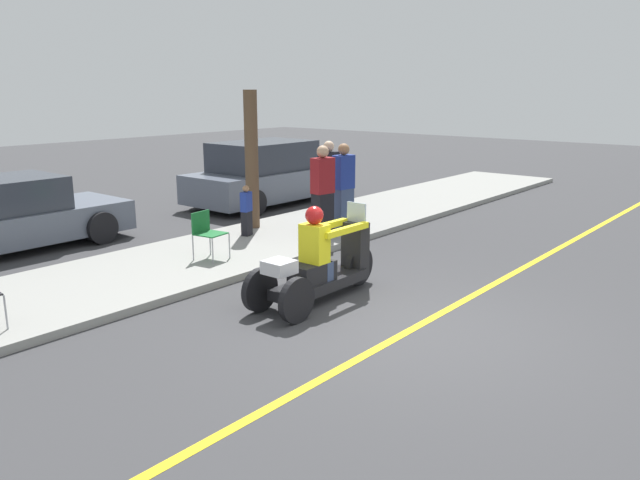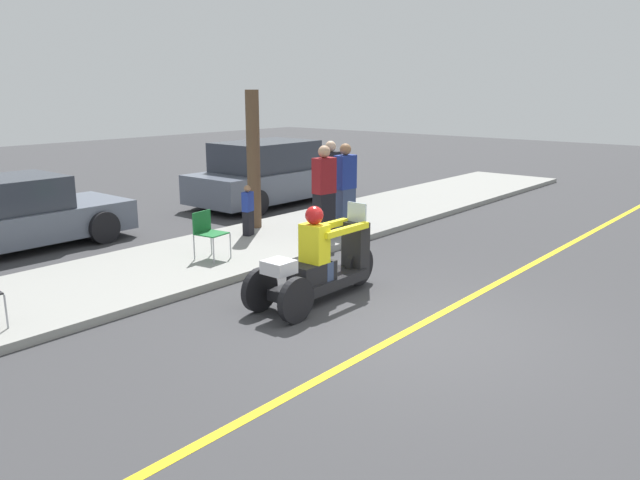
{
  "view_description": "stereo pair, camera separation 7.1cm",
  "coord_description": "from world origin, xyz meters",
  "px_view_note": "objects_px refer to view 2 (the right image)",
  "views": [
    {
      "loc": [
        -6.52,
        -3.86,
        3.02
      ],
      "look_at": [
        0.12,
        1.64,
        0.9
      ],
      "focal_mm": 35.0,
      "sensor_mm": 36.0,
      "label": 1
    },
    {
      "loc": [
        -6.47,
        -3.92,
        3.02
      ],
      "look_at": [
        0.12,
        1.64,
        0.9
      ],
      "focal_mm": 35.0,
      "sensor_mm": 36.0,
      "label": 2
    }
  ],
  "objects_px": {
    "spectator_mid_group": "(345,189)",
    "parked_car_lot_center": "(270,174)",
    "spectator_with_child": "(331,184)",
    "motorcycle_trike": "(320,267)",
    "spectator_end_of_line": "(324,193)",
    "folding_chair_curbside": "(207,230)",
    "tree_trunk": "(253,160)",
    "spectator_by_tree": "(248,211)",
    "parked_car_lot_far": "(0,217)"
  },
  "relations": [
    {
      "from": "spectator_mid_group",
      "to": "parked_car_lot_center",
      "type": "bearing_deg",
      "value": 66.24
    },
    {
      "from": "spectator_with_child",
      "to": "spectator_mid_group",
      "type": "xyz_separation_m",
      "value": [
        -0.39,
        -0.71,
        0.01
      ]
    },
    {
      "from": "motorcycle_trike",
      "to": "parked_car_lot_center",
      "type": "bearing_deg",
      "value": 49.69
    },
    {
      "from": "spectator_end_of_line",
      "to": "spectator_with_child",
      "type": "height_order",
      "value": "spectator_end_of_line"
    },
    {
      "from": "spectator_with_child",
      "to": "motorcycle_trike",
      "type": "bearing_deg",
      "value": -142.6
    },
    {
      "from": "motorcycle_trike",
      "to": "spectator_mid_group",
      "type": "distance_m",
      "value": 4.16
    },
    {
      "from": "spectator_mid_group",
      "to": "spectator_with_child",
      "type": "bearing_deg",
      "value": 60.91
    },
    {
      "from": "folding_chair_curbside",
      "to": "tree_trunk",
      "type": "bearing_deg",
      "value": 27.43
    },
    {
      "from": "spectator_by_tree",
      "to": "spectator_mid_group",
      "type": "distance_m",
      "value": 2.05
    },
    {
      "from": "motorcycle_trike",
      "to": "tree_trunk",
      "type": "xyz_separation_m",
      "value": [
        2.44,
        3.87,
        1.05
      ]
    },
    {
      "from": "spectator_end_of_line",
      "to": "spectator_by_tree",
      "type": "bearing_deg",
      "value": 125.13
    },
    {
      "from": "parked_car_lot_center",
      "to": "tree_trunk",
      "type": "distance_m",
      "value": 3.57
    },
    {
      "from": "spectator_end_of_line",
      "to": "tree_trunk",
      "type": "distance_m",
      "value": 1.81
    },
    {
      "from": "motorcycle_trike",
      "to": "spectator_mid_group",
      "type": "bearing_deg",
      "value": 32.91
    },
    {
      "from": "spectator_by_tree",
      "to": "spectator_mid_group",
      "type": "relative_size",
      "value": 0.57
    },
    {
      "from": "folding_chair_curbside",
      "to": "parked_car_lot_center",
      "type": "xyz_separation_m",
      "value": [
        4.98,
        3.38,
        0.15
      ]
    },
    {
      "from": "tree_trunk",
      "to": "motorcycle_trike",
      "type": "bearing_deg",
      "value": -122.25
    },
    {
      "from": "parked_car_lot_far",
      "to": "parked_car_lot_center",
      "type": "xyz_separation_m",
      "value": [
        6.87,
        -0.31,
        0.11
      ]
    },
    {
      "from": "tree_trunk",
      "to": "spectator_end_of_line",
      "type": "bearing_deg",
      "value": -81.19
    },
    {
      "from": "parked_car_lot_far",
      "to": "tree_trunk",
      "type": "bearing_deg",
      "value": -31.07
    },
    {
      "from": "spectator_with_child",
      "to": "parked_car_lot_far",
      "type": "relative_size",
      "value": 0.39
    },
    {
      "from": "spectator_mid_group",
      "to": "parked_car_lot_far",
      "type": "distance_m",
      "value": 6.64
    },
    {
      "from": "parked_car_lot_far",
      "to": "parked_car_lot_center",
      "type": "relative_size",
      "value": 0.98
    },
    {
      "from": "spectator_by_tree",
      "to": "spectator_end_of_line",
      "type": "height_order",
      "value": "spectator_end_of_line"
    },
    {
      "from": "spectator_end_of_line",
      "to": "spectator_with_child",
      "type": "xyz_separation_m",
      "value": [
        1.15,
        0.78,
        -0.01
      ]
    },
    {
      "from": "spectator_end_of_line",
      "to": "folding_chair_curbside",
      "type": "height_order",
      "value": "spectator_end_of_line"
    },
    {
      "from": "spectator_by_tree",
      "to": "spectator_mid_group",
      "type": "bearing_deg",
      "value": -35.78
    },
    {
      "from": "spectator_by_tree",
      "to": "parked_car_lot_far",
      "type": "relative_size",
      "value": 0.22
    },
    {
      "from": "motorcycle_trike",
      "to": "spectator_with_child",
      "type": "relative_size",
      "value": 1.38
    },
    {
      "from": "spectator_end_of_line",
      "to": "motorcycle_trike",
      "type": "bearing_deg",
      "value": -141.22
    },
    {
      "from": "folding_chair_curbside",
      "to": "parked_car_lot_far",
      "type": "height_order",
      "value": "parked_car_lot_far"
    },
    {
      "from": "spectator_end_of_line",
      "to": "folding_chair_curbside",
      "type": "distance_m",
      "value": 2.61
    },
    {
      "from": "parked_car_lot_center",
      "to": "folding_chair_curbside",
      "type": "bearing_deg",
      "value": -145.84
    },
    {
      "from": "parked_car_lot_center",
      "to": "spectator_with_child",
      "type": "bearing_deg",
      "value": -112.48
    },
    {
      "from": "spectator_mid_group",
      "to": "parked_car_lot_far",
      "type": "relative_size",
      "value": 0.39
    },
    {
      "from": "spectator_mid_group",
      "to": "tree_trunk",
      "type": "bearing_deg",
      "value": 122.11
    },
    {
      "from": "spectator_mid_group",
      "to": "tree_trunk",
      "type": "distance_m",
      "value": 2.0
    },
    {
      "from": "motorcycle_trike",
      "to": "spectator_end_of_line",
      "type": "relative_size",
      "value": 1.36
    },
    {
      "from": "motorcycle_trike",
      "to": "spectator_with_child",
      "type": "bearing_deg",
      "value": 37.4
    },
    {
      "from": "spectator_end_of_line",
      "to": "folding_chair_curbside",
      "type": "xyz_separation_m",
      "value": [
        -2.53,
        0.52,
        -0.37
      ]
    },
    {
      "from": "tree_trunk",
      "to": "parked_car_lot_center",
      "type": "bearing_deg",
      "value": 39.09
    },
    {
      "from": "parked_car_lot_far",
      "to": "tree_trunk",
      "type": "relative_size",
      "value": 1.61
    },
    {
      "from": "spectator_mid_group",
      "to": "tree_trunk",
      "type": "xyz_separation_m",
      "value": [
        -1.02,
        1.63,
        0.56
      ]
    },
    {
      "from": "spectator_with_child",
      "to": "tree_trunk",
      "type": "height_order",
      "value": "tree_trunk"
    },
    {
      "from": "spectator_end_of_line",
      "to": "parked_car_lot_far",
      "type": "xyz_separation_m",
      "value": [
        -4.42,
        4.2,
        -0.33
      ]
    },
    {
      "from": "spectator_end_of_line",
      "to": "spectator_mid_group",
      "type": "bearing_deg",
      "value": 5.16
    },
    {
      "from": "spectator_mid_group",
      "to": "motorcycle_trike",
      "type": "bearing_deg",
      "value": -147.09
    },
    {
      "from": "spectator_with_child",
      "to": "spectator_mid_group",
      "type": "height_order",
      "value": "spectator_mid_group"
    },
    {
      "from": "parked_car_lot_center",
      "to": "tree_trunk",
      "type": "xyz_separation_m",
      "value": [
        -2.71,
        -2.2,
        0.78
      ]
    },
    {
      "from": "motorcycle_trike",
      "to": "spectator_mid_group",
      "type": "xyz_separation_m",
      "value": [
        3.47,
        2.24,
        0.49
      ]
    }
  ]
}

